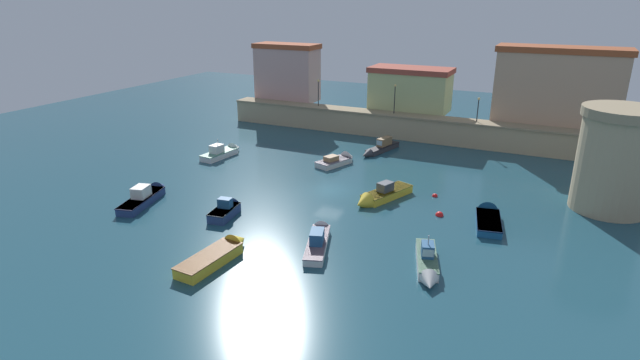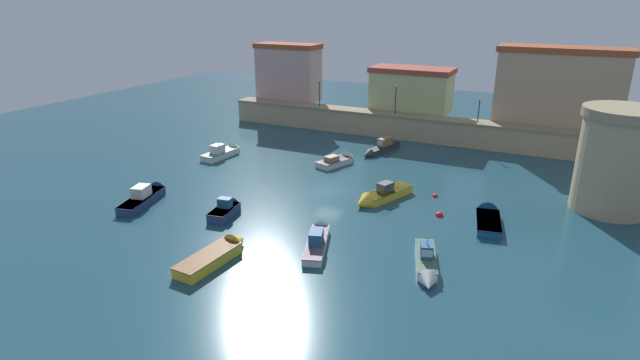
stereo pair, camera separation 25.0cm
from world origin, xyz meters
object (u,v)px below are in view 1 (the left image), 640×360
Objects in this scene: moored_boat_3 at (227,209)px; mooring_buoy_0 at (435,196)px; quay_lamp_0 at (318,89)px; mooring_buoy_1 at (439,215)px; moored_boat_0 at (319,238)px; moored_boat_8 at (147,196)px; moored_boat_1 at (380,196)px; moored_boat_4 at (224,152)px; quay_lamp_2 at (478,105)px; quay_lamp_1 at (395,94)px; moored_boat_2 at (427,264)px; moored_boat_5 at (379,148)px; moored_boat_9 at (219,254)px; moored_boat_6 at (488,217)px; moored_boat_7 at (339,160)px; fortress_tower at (616,159)px.

moored_boat_3 is 8.40× the size of mooring_buoy_0.
quay_lamp_0 reaches higher than moored_boat_3.
mooring_buoy_1 is at bearing -73.89° from moored_boat_3.
moored_boat_8 is at bearing 68.17° from moored_boat_0.
moored_boat_1 is 13.25× the size of mooring_buoy_0.
moored_boat_1 is at bearing -98.89° from moored_boat_4.
moored_boat_3 reaches higher than moored_boat_0.
quay_lamp_1 is at bearing 180.00° from quay_lamp_2.
moored_boat_2 is 0.91× the size of moored_boat_5.
quay_lamp_2 is 0.44× the size of moored_boat_9.
moored_boat_6 is 19.66m from moored_boat_7.
moored_boat_6 is (-9.10, -7.09, -4.29)m from fortress_tower.
moored_boat_0 is at bearing -122.72° from moored_boat_4.
moored_boat_2 is at bearing 54.97° from moored_boat_1.
mooring_buoy_0 is (11.03, 18.84, -0.43)m from moored_boat_9.
moored_boat_7 is at bearing 156.41° from mooring_buoy_0.
moored_boat_9 is (10.52, -38.02, -5.19)m from quay_lamp_0.
moored_boat_7 is 8.01× the size of mooring_buoy_1.
quay_lamp_1 is 34.87m from moored_boat_8.
fortress_tower is 13.02× the size of mooring_buoy_1.
moored_boat_5 reaches higher than moored_boat_1.
quay_lamp_2 reaches higher than moored_boat_3.
quay_lamp_1 is 0.69× the size of moored_boat_7.
moored_boat_9 is at bearing 11.59° from moored_boat_5.
moored_boat_6 is at bearing -40.19° from quay_lamp_0.
moored_boat_1 reaches higher than moored_boat_7.
moored_boat_5 is (-12.46, 25.43, 0.01)m from moored_boat_2.
moored_boat_4 is (-28.54, 16.10, -0.01)m from moored_boat_2.
quay_lamp_0 is 0.59× the size of moored_boat_4.
quay_lamp_1 is 1.29× the size of quay_lamp_2.
moored_boat_3 is at bearing -138.12° from moored_boat_4.
fortress_tower is 15.87m from mooring_buoy_1.
moored_boat_7 is at bearing -71.57° from moored_boat_4.
moored_boat_6 is 11.80× the size of mooring_buoy_0.
moored_boat_0 is 19.87m from moored_boat_7.
moored_boat_3 is 6.41× the size of mooring_buoy_1.
fortress_tower is at bearing 85.92° from moored_boat_5.
moored_boat_3 is at bearing -141.62° from mooring_buoy_0.
moored_boat_4 is at bearing -45.61° from moored_boat_5.
moored_boat_4 is (-21.31, 5.40, 0.01)m from moored_boat_1.
moored_boat_8 reaches higher than moored_boat_9.
moored_boat_5 is 13.31× the size of mooring_buoy_0.
moored_boat_7 is (-15.06, 19.24, -0.11)m from moored_boat_2.
moored_boat_7 is 16.69m from mooring_buoy_1.
quay_lamp_0 is 0.59× the size of moored_boat_6.
quay_lamp_2 is 33.51m from moored_boat_2.
moored_boat_9 is (1.18, -24.18, 0.05)m from moored_boat_7.
quay_lamp_0 is 0.66× the size of moored_boat_7.
quay_lamp_2 is at bearing 1.81° from moored_boat_6.
moored_boat_0 is (-5.98, -32.62, -4.76)m from quay_lamp_2.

